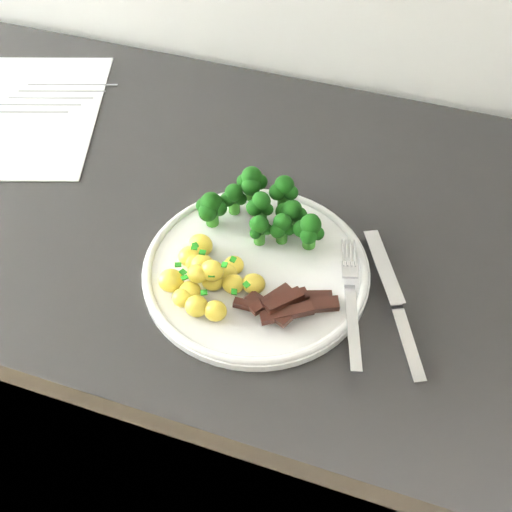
{
  "coord_description": "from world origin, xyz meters",
  "views": [
    {
      "loc": [
        0.36,
        1.16,
        1.45
      ],
      "look_at": [
        0.22,
        1.59,
        0.92
      ],
      "focal_mm": 43.79,
      "sensor_mm": 36.0,
      "label": 1
    }
  ],
  "objects": [
    {
      "name": "counter",
      "position": [
        0.12,
        1.67,
        0.44
      ],
      "size": [
        2.37,
        0.59,
        0.89
      ],
      "color": "black",
      "rests_on": "ground"
    },
    {
      "name": "beef_strips",
      "position": [
        0.27,
        1.54,
        0.91
      ],
      "size": [
        0.11,
        0.07,
        0.03
      ],
      "color": "black",
      "rests_on": "plate"
    },
    {
      "name": "plate",
      "position": [
        0.22,
        1.59,
        0.9
      ],
      "size": [
        0.26,
        0.26,
        0.01
      ],
      "color": "white",
      "rests_on": "counter"
    },
    {
      "name": "fork",
      "position": [
        0.33,
        1.56,
        0.91
      ],
      "size": [
        0.06,
        0.17,
        0.02
      ],
      "color": "silver",
      "rests_on": "plate"
    },
    {
      "name": "broccoli",
      "position": [
        0.21,
        1.65,
        0.93
      ],
      "size": [
        0.16,
        0.09,
        0.06
      ],
      "color": "#296D1B",
      "rests_on": "plate"
    },
    {
      "name": "knife",
      "position": [
        0.39,
        1.57,
        0.9
      ],
      "size": [
        0.1,
        0.19,
        0.02
      ],
      "color": "silver",
      "rests_on": "plate"
    },
    {
      "name": "recipe_paper",
      "position": [
        -0.2,
        1.77,
        0.89
      ],
      "size": [
        0.29,
        0.34,
        0.0
      ],
      "color": "white",
      "rests_on": "counter"
    },
    {
      "name": "potatoes",
      "position": [
        0.17,
        1.55,
        0.91
      ],
      "size": [
        0.12,
        0.11,
        0.04
      ],
      "color": "yellow",
      "rests_on": "plate"
    }
  ]
}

